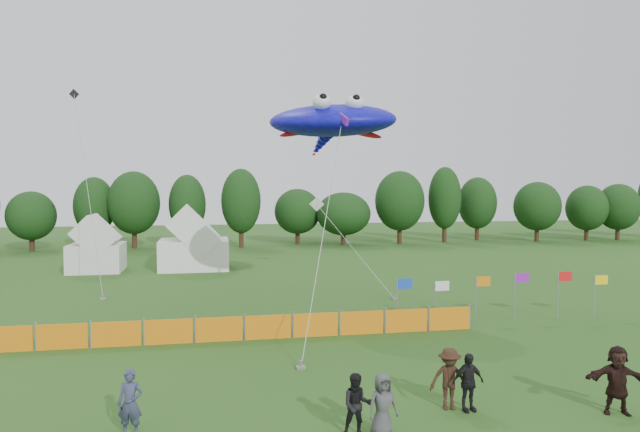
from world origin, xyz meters
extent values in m
plane|color=#234C16|center=(0.00, 0.00, 0.00)|extent=(160.00, 160.00, 0.00)
cylinder|color=#382314|center=(-21.24, 44.50, 0.96)|extent=(0.50, 0.50, 1.91)
ellipsoid|color=black|center=(-21.24, 44.50, 3.45)|extent=(4.61, 4.61, 4.30)
cylinder|color=#382314|center=(-15.73, 46.21, 1.19)|extent=(0.50, 0.50, 2.38)
ellipsoid|color=black|center=(-15.73, 46.21, 4.30)|extent=(4.09, 4.09, 5.35)
cylinder|color=#382314|center=(-11.75, 45.39, 1.29)|extent=(0.50, 0.50, 2.57)
ellipsoid|color=black|center=(-11.75, 45.39, 4.64)|extent=(5.20, 5.20, 5.79)
cylinder|color=#382314|center=(-6.44, 45.32, 1.23)|extent=(0.50, 0.50, 2.46)
ellipsoid|color=black|center=(-6.44, 45.32, 4.45)|extent=(3.78, 3.78, 5.55)
cylinder|color=#382314|center=(-0.99, 43.92, 1.33)|extent=(0.50, 0.50, 2.66)
ellipsoid|color=black|center=(-0.99, 43.92, 4.81)|extent=(4.05, 4.05, 5.99)
cylinder|color=#382314|center=(5.28, 46.53, 0.99)|extent=(0.50, 0.50, 1.98)
ellipsoid|color=black|center=(5.28, 46.53, 3.58)|extent=(5.06, 5.06, 4.46)
cylinder|color=#382314|center=(9.99, 44.56, 0.93)|extent=(0.50, 0.50, 1.86)
ellipsoid|color=black|center=(9.99, 44.56, 3.35)|extent=(5.86, 5.86, 4.18)
cylinder|color=#382314|center=(16.28, 44.38, 1.31)|extent=(0.50, 0.50, 2.62)
ellipsoid|color=black|center=(16.28, 44.38, 4.73)|extent=(5.41, 5.41, 5.89)
cylinder|color=#382314|center=(21.78, 44.99, 1.39)|extent=(0.50, 0.50, 2.78)
ellipsoid|color=black|center=(21.78, 44.99, 5.02)|extent=(3.67, 3.67, 6.26)
cylinder|color=#382314|center=(26.67, 46.88, 1.21)|extent=(0.50, 0.50, 2.42)
ellipsoid|color=black|center=(26.67, 46.88, 4.36)|extent=(4.46, 4.46, 5.44)
cylinder|color=#382314|center=(32.69, 44.13, 1.12)|extent=(0.50, 0.50, 2.24)
ellipsoid|color=black|center=(32.69, 44.13, 4.04)|extent=(5.26, 5.26, 5.03)
cylinder|color=#382314|center=(39.09, 44.15, 1.05)|extent=(0.50, 0.50, 2.10)
ellipsoid|color=black|center=(39.09, 44.15, 3.80)|extent=(4.74, 4.74, 4.73)
cylinder|color=#382314|center=(42.84, 43.69, 1.08)|extent=(0.50, 0.50, 2.16)
ellipsoid|color=black|center=(42.84, 43.69, 3.91)|extent=(4.88, 4.88, 4.87)
cube|color=silver|center=(-12.43, 29.34, 1.03)|extent=(3.74, 3.74, 2.06)
cube|color=white|center=(-5.34, 29.18, 1.13)|extent=(5.14, 4.11, 2.26)
cube|color=orange|center=(-11.78, 8.13, 0.50)|extent=(1.90, 0.06, 1.00)
cube|color=orange|center=(-9.78, 8.13, 0.50)|extent=(1.90, 0.06, 1.00)
cube|color=orange|center=(-7.78, 8.13, 0.50)|extent=(1.90, 0.06, 1.00)
cube|color=orange|center=(-5.78, 8.13, 0.50)|extent=(1.90, 0.06, 1.00)
cube|color=orange|center=(-3.78, 8.13, 0.50)|extent=(1.90, 0.06, 1.00)
cube|color=orange|center=(-1.78, 8.13, 0.50)|extent=(1.90, 0.06, 1.00)
cube|color=orange|center=(0.22, 8.13, 0.50)|extent=(1.90, 0.06, 1.00)
cube|color=orange|center=(2.22, 8.13, 0.50)|extent=(1.90, 0.06, 1.00)
cube|color=orange|center=(4.22, 8.13, 0.50)|extent=(1.90, 0.06, 1.00)
cube|color=orange|center=(6.22, 8.13, 0.50)|extent=(1.90, 0.06, 1.00)
cylinder|color=gray|center=(4.00, 8.74, 1.12)|extent=(0.06, 0.06, 2.23)
cube|color=blue|center=(4.35, 8.74, 2.01)|extent=(0.70, 0.02, 0.45)
cylinder|color=gray|center=(6.00, 9.29, 0.99)|extent=(0.06, 0.06, 1.97)
cube|color=white|center=(6.35, 9.29, 1.75)|extent=(0.70, 0.02, 0.45)
cylinder|color=gray|center=(8.00, 9.20, 1.07)|extent=(0.06, 0.06, 2.13)
cube|color=orange|center=(8.35, 9.20, 1.91)|extent=(0.70, 0.02, 0.45)
cylinder|color=gray|center=(10.00, 9.27, 1.12)|extent=(0.06, 0.06, 2.23)
cube|color=purple|center=(10.35, 9.27, 2.01)|extent=(0.70, 0.02, 0.45)
cylinder|color=gray|center=(12.00, 8.89, 1.15)|extent=(0.06, 0.06, 2.29)
cube|color=red|center=(12.35, 8.89, 2.07)|extent=(0.70, 0.02, 0.45)
cylinder|color=gray|center=(14.00, 8.96, 1.03)|extent=(0.06, 0.06, 2.05)
cube|color=yellow|center=(14.35, 8.96, 1.83)|extent=(0.70, 0.02, 0.45)
imported|color=#333755|center=(-6.11, -0.43, 0.86)|extent=(0.70, 0.53, 1.73)
imported|color=black|center=(-0.48, -1.48, 0.80)|extent=(0.86, 0.72, 1.61)
imported|color=black|center=(2.53, -0.27, 0.88)|extent=(1.22, 0.82, 1.75)
imported|color=black|center=(3.00, -0.48, 0.82)|extent=(1.00, 0.49, 1.64)
imported|color=#414145|center=(0.14, -1.63, 0.81)|extent=(0.87, 0.65, 1.61)
imported|color=black|center=(6.98, -1.46, 0.95)|extent=(1.85, 1.17, 1.90)
ellipsoid|color=#120FD7|center=(2.12, 13.69, 9.70)|extent=(8.04, 7.21, 2.30)
sphere|color=white|center=(1.30, 12.26, 10.41)|extent=(0.92, 0.92, 0.92)
sphere|color=white|center=(2.94, 12.26, 10.41)|extent=(0.92, 0.92, 0.92)
ellipsoid|color=red|center=(0.36, 13.91, 9.09)|extent=(1.93, 0.85, 0.30)
ellipsoid|color=red|center=(3.88, 13.91, 9.09)|extent=(1.93, 0.85, 0.30)
cube|color=purple|center=(2.12, 11.16, 9.48)|extent=(0.37, 0.96, 0.70)
cylinder|color=#A5A5A5|center=(0.53, 7.77, 4.70)|extent=(3.22, 7.52, 9.42)
cube|color=gray|center=(-1.06, 4.02, 0.05)|extent=(0.30, 0.30, 0.10)
cube|color=silver|center=(3.54, 25.64, 5.02)|extent=(1.07, 0.30, 1.07)
cylinder|color=#A5A5A5|center=(4.77, 20.32, 2.51)|extent=(2.50, 10.66, 5.05)
cube|color=gray|center=(6.00, 15.00, 0.05)|extent=(0.30, 0.30, 0.10)
cube|color=black|center=(-13.67, 28.92, 12.97)|extent=(0.74, 0.22, 0.74)
cylinder|color=#A5A5A5|center=(-11.83, 23.46, 6.48)|extent=(3.70, 10.95, 12.99)
cube|color=gray|center=(-10.00, 18.00, 0.05)|extent=(0.30, 0.30, 0.10)
camera|label=1|loc=(-4.07, -15.16, 6.33)|focal=32.00mm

